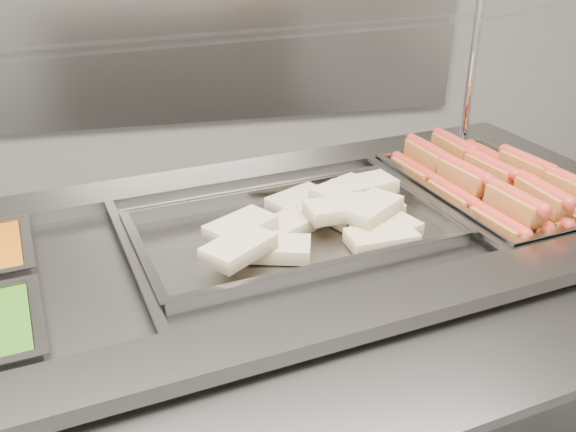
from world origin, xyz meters
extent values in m
cube|color=#9C9792|center=(0.00, 2.45, 1.20)|extent=(3.00, 0.04, 1.20)
cube|color=slate|center=(0.03, 0.36, 0.48)|extent=(2.10, 1.19, 0.96)
cube|color=gray|center=(0.11, -0.02, 0.97)|extent=(2.06, 0.54, 0.03)
cube|color=gray|center=(-0.04, 0.73, 0.97)|extent=(2.06, 0.54, 0.03)
cube|color=gray|center=(0.98, 0.54, 0.97)|extent=(0.26, 0.64, 0.03)
cube|color=black|center=(0.03, 0.36, 0.85)|extent=(1.87, 0.96, 0.02)
cube|color=gray|center=(0.50, 0.45, 0.98)|extent=(0.14, 0.62, 0.01)
cube|color=gray|center=(-0.29, 0.29, 0.98)|extent=(0.14, 0.62, 0.01)
cube|color=gray|center=(0.14, -0.20, 0.94)|extent=(2.00, 0.65, 0.02)
cylinder|color=silver|center=(0.81, 0.87, 1.23)|extent=(0.03, 0.03, 0.48)
cube|color=silver|center=(-0.01, 0.58, 1.41)|extent=(1.84, 0.67, 0.09)
cube|color=#A85E23|center=(0.61, 0.27, 0.97)|extent=(0.09, 0.17, 0.06)
cylinder|color=red|center=(0.61, 0.27, 0.99)|extent=(0.07, 0.18, 0.03)
cube|color=#A85E23|center=(0.57, 0.46, 0.97)|extent=(0.09, 0.17, 0.06)
cylinder|color=red|center=(0.57, 0.46, 0.99)|extent=(0.07, 0.18, 0.03)
cube|color=#A85E23|center=(0.54, 0.65, 0.97)|extent=(0.09, 0.17, 0.06)
cylinder|color=red|center=(0.54, 0.65, 0.99)|extent=(0.07, 0.18, 0.03)
cube|color=#A85E23|center=(0.68, 0.29, 0.97)|extent=(0.09, 0.17, 0.06)
cylinder|color=red|center=(0.68, 0.29, 0.99)|extent=(0.07, 0.18, 0.03)
cube|color=#A85E23|center=(0.64, 0.48, 0.97)|extent=(0.09, 0.17, 0.06)
cylinder|color=red|center=(0.64, 0.48, 0.99)|extent=(0.07, 0.18, 0.03)
cube|color=#A85E23|center=(0.60, 0.66, 0.97)|extent=(0.09, 0.17, 0.06)
cylinder|color=red|center=(0.60, 0.66, 0.99)|extent=(0.07, 0.18, 0.03)
cube|color=#A85E23|center=(0.75, 0.30, 0.97)|extent=(0.08, 0.17, 0.06)
cylinder|color=red|center=(0.75, 0.30, 0.99)|extent=(0.06, 0.18, 0.03)
cube|color=#A85E23|center=(0.71, 0.49, 0.97)|extent=(0.09, 0.17, 0.06)
cylinder|color=red|center=(0.71, 0.49, 0.99)|extent=(0.07, 0.18, 0.03)
cube|color=#A85E23|center=(0.67, 0.68, 0.97)|extent=(0.09, 0.17, 0.06)
cylinder|color=red|center=(0.67, 0.68, 0.99)|extent=(0.07, 0.18, 0.03)
cube|color=#A85E23|center=(0.81, 0.31, 0.97)|extent=(0.09, 0.17, 0.06)
cylinder|color=red|center=(0.81, 0.31, 0.99)|extent=(0.07, 0.18, 0.03)
cube|color=#A85E23|center=(0.78, 0.50, 0.97)|extent=(0.08, 0.17, 0.06)
cylinder|color=red|center=(0.78, 0.50, 0.99)|extent=(0.06, 0.18, 0.03)
cube|color=#A85E23|center=(0.74, 0.69, 0.97)|extent=(0.09, 0.17, 0.06)
cylinder|color=red|center=(0.74, 0.69, 0.99)|extent=(0.07, 0.18, 0.03)
cube|color=#A85E23|center=(0.84, 0.52, 0.97)|extent=(0.08, 0.17, 0.06)
cylinder|color=red|center=(0.84, 0.52, 0.99)|extent=(0.07, 0.18, 0.03)
cube|color=#A85E23|center=(0.81, 0.70, 0.97)|extent=(0.09, 0.17, 0.06)
cylinder|color=red|center=(0.81, 0.70, 0.99)|extent=(0.07, 0.18, 0.03)
cube|color=#A85E23|center=(0.65, 0.28, 1.03)|extent=(0.09, 0.17, 0.06)
cylinder|color=red|center=(0.65, 0.28, 1.05)|extent=(0.07, 0.18, 0.03)
cube|color=#A85E23|center=(0.61, 0.48, 1.03)|extent=(0.10, 0.17, 0.06)
cylinder|color=red|center=(0.61, 0.48, 1.05)|extent=(0.08, 0.18, 0.03)
cube|color=#A85E23|center=(0.57, 0.64, 1.03)|extent=(0.09, 0.17, 0.06)
cylinder|color=red|center=(0.57, 0.64, 1.05)|extent=(0.07, 0.18, 0.03)
cube|color=#A85E23|center=(0.74, 0.31, 1.03)|extent=(0.08, 0.17, 0.06)
cylinder|color=red|center=(0.74, 0.31, 1.05)|extent=(0.06, 0.18, 0.03)
cube|color=#A85E23|center=(0.70, 0.49, 1.03)|extent=(0.10, 0.17, 0.06)
cylinder|color=red|center=(0.70, 0.49, 1.05)|extent=(0.08, 0.18, 0.03)
cube|color=#A85E23|center=(0.68, 0.68, 1.03)|extent=(0.08, 0.17, 0.06)
cylinder|color=red|center=(0.68, 0.68, 1.05)|extent=(0.06, 0.18, 0.03)
cube|color=#A85E23|center=(0.85, 0.33, 1.03)|extent=(0.10, 0.17, 0.06)
cylinder|color=red|center=(0.85, 0.33, 1.05)|extent=(0.08, 0.18, 0.03)
cube|color=#A85E23|center=(0.81, 0.50, 1.03)|extent=(0.10, 0.17, 0.06)
cylinder|color=red|center=(0.81, 0.50, 1.05)|extent=(0.08, 0.18, 0.03)
cube|color=tan|center=(0.09, 0.38, 0.98)|extent=(0.19, 0.17, 0.04)
cube|color=tan|center=(0.28, 0.42, 0.98)|extent=(0.19, 0.16, 0.04)
cube|color=tan|center=(0.15, 0.51, 0.98)|extent=(0.19, 0.16, 0.04)
cube|color=tan|center=(0.18, 0.47, 0.98)|extent=(0.18, 0.12, 0.04)
cube|color=tan|center=(0.33, 0.44, 0.98)|extent=(0.17, 0.10, 0.04)
cube|color=tan|center=(0.32, 0.30, 0.98)|extent=(0.19, 0.15, 0.04)
cube|color=tan|center=(0.04, 0.27, 0.98)|extent=(0.18, 0.13, 0.04)
cube|color=tan|center=(0.30, 0.27, 0.98)|extent=(0.17, 0.11, 0.04)
cube|color=tan|center=(0.22, 0.38, 1.01)|extent=(0.17, 0.11, 0.04)
cube|color=tan|center=(-0.04, 0.33, 1.01)|extent=(0.19, 0.17, 0.04)
cube|color=tan|center=(0.30, 0.36, 1.01)|extent=(0.19, 0.18, 0.04)
cube|color=tan|center=(0.26, 0.48, 1.01)|extent=(0.19, 0.16, 0.04)
cube|color=tan|center=(0.33, 0.50, 1.02)|extent=(0.18, 0.13, 0.04)
cube|color=tan|center=(-0.06, 0.23, 1.02)|extent=(0.19, 0.18, 0.04)
camera|label=1|loc=(-0.21, -1.01, 1.71)|focal=40.00mm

